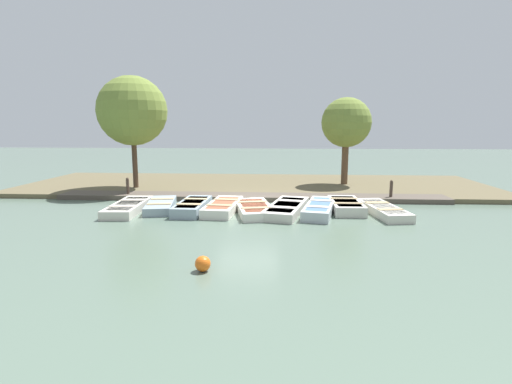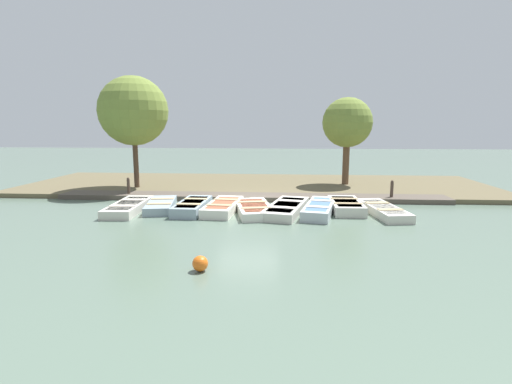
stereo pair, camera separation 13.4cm
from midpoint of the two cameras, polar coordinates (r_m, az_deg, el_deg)
The scene contains 17 objects.
ground_plane at distance 16.30m, azimuth -0.96°, elevation -2.02°, with size 80.00×80.00×0.00m, color #566B5B.
shore_bank at distance 21.19m, azimuth 0.27°, elevation 0.97°, with size 8.00×24.00×0.21m.
dock_walkway at distance 17.75m, azimuth -0.52°, elevation -0.71°, with size 1.35×17.12×0.21m.
rowboat_0 at distance 16.08m, azimuth -17.48°, elevation -2.01°, with size 3.30×1.27×0.35m.
rowboat_1 at distance 16.10m, azimuth -13.19°, elevation -1.83°, with size 2.90×1.45×0.33m.
rowboat_2 at distance 15.45m, azimuth -8.82°, elevation -2.02°, with size 2.84×1.04×0.41m.
rowboat_3 at distance 15.33m, azimuth -4.48°, elevation -2.10°, with size 3.07×1.27×0.37m.
rowboat_4 at distance 14.99m, azimuth -0.02°, elevation -2.41°, with size 3.24×1.85×0.33m.
rowboat_5 at distance 15.12m, azimuth 4.62°, elevation -2.31°, with size 3.69×1.88×0.35m.
rowboat_6 at distance 15.11m, azimuth 9.32°, elevation -2.32°, with size 3.39×1.59×0.39m.
rowboat_7 at distance 15.77m, azimuth 12.95°, elevation -1.92°, with size 2.62×1.15×0.40m.
rowboat_8 at distance 15.53m, azimuth 17.93°, elevation -2.46°, with size 3.32×1.43×0.33m.
mooring_post_near at distance 18.85m, azimuth -17.55°, elevation 0.58°, with size 0.13×0.13×0.94m.
mooring_post_far at distance 18.11m, azimuth 19.02°, elevation 0.15°, with size 0.13×0.13×0.94m.
buoy at distance 9.25m, azimuth -7.56°, elevation -10.10°, with size 0.36×0.36×0.36m.
park_tree_far_left at distance 20.51m, azimuth -16.94°, elevation 11.00°, with size 3.34×3.34×5.61m.
park_tree_left at distance 21.24m, azimuth 13.09°, elevation 9.56°, with size 2.54×2.54×4.67m.
Camera 2 is at (15.90, 1.53, 3.29)m, focal length 28.00 mm.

